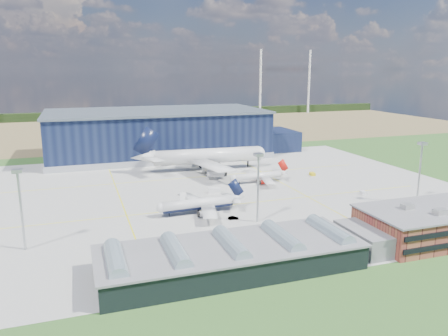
# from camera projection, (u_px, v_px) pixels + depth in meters

# --- Properties ---
(ground) EXTENTS (600.00, 600.00, 0.00)m
(ground) POSITION_uv_depth(u_px,v_px,m) (203.00, 199.00, 167.91)
(ground) COLOR #2A5620
(ground) RESTS_ON ground
(apron) EXTENTS (220.00, 160.00, 0.08)m
(apron) POSITION_uv_depth(u_px,v_px,m) (196.00, 193.00, 177.13)
(apron) COLOR #A09F9B
(apron) RESTS_ON ground
(farmland) EXTENTS (600.00, 220.00, 0.01)m
(farmland) POSITION_uv_depth(u_px,v_px,m) (131.00, 128.00, 370.87)
(farmland) COLOR olive
(farmland) RESTS_ON ground
(treeline) EXTENTS (600.00, 8.00, 8.00)m
(treeline) POSITION_uv_depth(u_px,v_px,m) (121.00, 114.00, 443.79)
(treeline) COLOR black
(treeline) RESTS_ON ground
(hangar) EXTENTS (145.00, 62.00, 26.10)m
(hangar) POSITION_uv_depth(u_px,v_px,m) (162.00, 135.00, 253.69)
(hangar) COLOR #0F1734
(hangar) RESTS_ON ground
(ops_building) EXTENTS (46.00, 23.00, 10.90)m
(ops_building) POSITION_uv_depth(u_px,v_px,m) (438.00, 222.00, 128.87)
(ops_building) COLOR maroon
(ops_building) RESTS_ON ground
(glass_concourse) EXTENTS (78.00, 23.00, 8.60)m
(glass_concourse) POSITION_uv_depth(u_px,v_px,m) (244.00, 254.00, 109.70)
(glass_concourse) COLOR black
(glass_concourse) RESTS_ON ground
(light_mast_west) EXTENTS (2.60, 2.60, 23.00)m
(light_mast_west) POSITION_uv_depth(u_px,v_px,m) (20.00, 196.00, 117.85)
(light_mast_west) COLOR #AEB1B5
(light_mast_west) RESTS_ON ground
(light_mast_center) EXTENTS (2.60, 2.60, 23.00)m
(light_mast_center) POSITION_uv_depth(u_px,v_px,m) (258.00, 176.00, 139.97)
(light_mast_center) COLOR #AEB1B5
(light_mast_center) RESTS_ON ground
(light_mast_east) EXTENTS (2.60, 2.60, 23.00)m
(light_mast_east) POSITION_uv_depth(u_px,v_px,m) (421.00, 163.00, 160.51)
(light_mast_east) COLOR #AEB1B5
(light_mast_east) RESTS_ON ground
(airliner_navy) EXTENTS (34.48, 33.80, 10.71)m
(airliner_navy) POSITION_uv_depth(u_px,v_px,m) (198.00, 198.00, 150.87)
(airliner_navy) COLOR silver
(airliner_navy) RESTS_ON ground
(airliner_red) EXTENTS (30.48, 29.89, 9.38)m
(airliner_red) POSITION_uv_depth(u_px,v_px,m) (258.00, 172.00, 191.80)
(airliner_red) COLOR silver
(airliner_red) RESTS_ON ground
(airliner_widebody) EXTENTS (71.40, 70.03, 22.02)m
(airliner_widebody) POSITION_uv_depth(u_px,v_px,m) (207.00, 148.00, 214.54)
(airliner_widebody) COLOR silver
(airliner_widebody) RESTS_ON ground
(gse_van_a) EXTENTS (5.37, 3.24, 2.19)m
(gse_van_a) POSITION_uv_depth(u_px,v_px,m) (214.00, 191.00, 176.24)
(gse_van_a) COLOR silver
(gse_van_a) RESTS_ON ground
(gse_cart_a) EXTENTS (2.44, 3.15, 1.22)m
(gse_cart_a) POSITION_uv_depth(u_px,v_px,m) (363.00, 193.00, 174.94)
(gse_cart_a) COLOR silver
(gse_cart_a) RESTS_ON ground
(gse_van_b) EXTENTS (3.72, 4.80, 2.00)m
(gse_van_b) POSITION_uv_depth(u_px,v_px,m) (210.00, 170.00, 211.92)
(gse_van_b) COLOR silver
(gse_van_b) RESTS_ON ground
(gse_tug_c) EXTENTS (2.67, 3.67, 1.46)m
(gse_tug_c) POSITION_uv_depth(u_px,v_px,m) (312.00, 174.00, 205.49)
(gse_tug_c) COLOR yellow
(gse_tug_c) RESTS_ON ground
(gse_van_c) EXTENTS (5.53, 4.02, 2.40)m
(gse_van_c) POSITION_uv_depth(u_px,v_px,m) (404.00, 212.00, 149.71)
(gse_van_c) COLOR silver
(gse_van_c) RESTS_ON ground
(airstair) EXTENTS (3.72, 5.40, 3.21)m
(airstair) POSITION_uv_depth(u_px,v_px,m) (184.00, 200.00, 161.21)
(airstair) COLOR silver
(airstair) RESTS_ON ground
(car_a) EXTENTS (3.34, 2.22, 1.06)m
(car_a) POSITION_uv_depth(u_px,v_px,m) (251.00, 228.00, 136.38)
(car_a) COLOR #99999E
(car_a) RESTS_ON ground
(car_b) EXTENTS (3.73, 2.00, 1.17)m
(car_b) POSITION_uv_depth(u_px,v_px,m) (233.00, 218.00, 145.31)
(car_b) COLOR #99999E
(car_b) RESTS_ON ground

